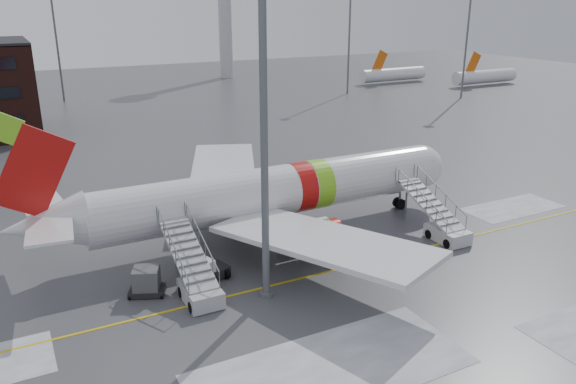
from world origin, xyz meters
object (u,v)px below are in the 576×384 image
light_mast_near (263,65)px  airstair_fwd (441,224)px  uld_container (147,282)px  pushback_tug (205,271)px  airliner (265,194)px  airstair_aft (196,280)px

light_mast_near → airstair_fwd: bearing=7.2°
airstair_fwd → uld_container: size_ratio=3.01×
pushback_tug → uld_container: uld_container is taller
pushback_tug → uld_container: (-3.77, 0.05, 0.12)m
airliner → uld_container: airliner is taller
pushback_tug → uld_container: bearing=179.2°
airliner → uld_container: 11.76m
airstair_fwd → uld_container: 22.17m
airstair_fwd → light_mast_near: light_mast_near is taller
airliner → pushback_tug: 8.69m
pushback_tug → airstair_aft: bearing=-125.7°
uld_container → light_mast_near: bearing=-29.4°
airliner → uld_container: size_ratio=13.70×
airstair_aft → light_mast_near: light_mast_near is taller
pushback_tug → airstair_fwd: bearing=-4.9°
pushback_tug → uld_container: size_ratio=1.18×
airstair_aft → airliner: bearing=40.2°
pushback_tug → light_mast_near: 13.97m
uld_container → airliner: bearing=25.3°
airliner → light_mast_near: bearing=-114.8°
uld_container → light_mast_near: (6.42, -3.62, 13.12)m
airliner → airstair_aft: size_ratio=4.55×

